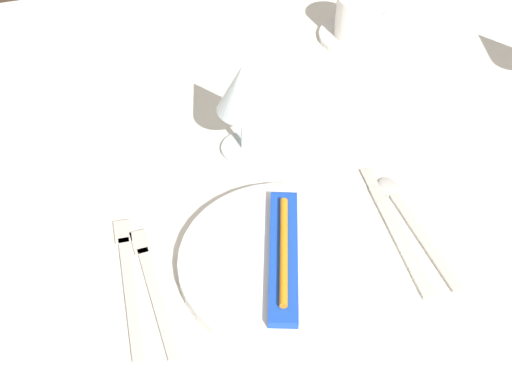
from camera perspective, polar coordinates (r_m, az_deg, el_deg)
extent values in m
cube|color=silver|center=(1.05, -1.30, 2.05)|extent=(1.80, 1.10, 0.04)
cube|color=silver|center=(1.54, -6.74, 12.92)|extent=(1.80, 0.01, 0.18)
cylinder|color=brown|center=(1.89, 19.31, 7.74)|extent=(0.07, 0.07, 0.70)
cylinder|color=white|center=(0.90, 2.14, -5.83)|extent=(0.27, 0.27, 0.02)
cube|color=blue|center=(0.88, 2.17, -5.23)|extent=(0.10, 0.21, 0.01)
cylinder|color=orange|center=(0.87, 2.19, -4.79)|extent=(0.06, 0.16, 0.01)
cube|color=beige|center=(0.88, -8.10, -8.87)|extent=(0.02, 0.17, 0.00)
cube|color=beige|center=(0.94, -9.48, -4.13)|extent=(0.02, 0.04, 0.00)
cube|color=beige|center=(0.89, -10.26, -8.41)|extent=(0.02, 0.19, 0.00)
cube|color=beige|center=(0.95, -10.90, -3.27)|extent=(0.02, 0.04, 0.00)
cube|color=beige|center=(0.95, 11.78, -3.78)|extent=(0.03, 0.20, 0.00)
cube|color=beige|center=(1.01, 9.48, 0.83)|extent=(0.02, 0.06, 0.00)
cube|color=beige|center=(0.95, 13.56, -3.74)|extent=(0.02, 0.18, 0.00)
ellipsoid|color=beige|center=(1.01, 10.84, 0.40)|extent=(0.03, 0.04, 0.01)
cylinder|color=white|center=(1.30, 8.10, 12.58)|extent=(0.13, 0.13, 0.01)
cylinder|color=white|center=(1.27, 8.30, 14.16)|extent=(0.08, 0.08, 0.07)
torus|color=white|center=(1.29, 9.94, 14.49)|extent=(0.05, 0.01, 0.05)
cylinder|color=silver|center=(1.05, -0.99, 3.61)|extent=(0.07, 0.07, 0.01)
cylinder|color=silver|center=(1.02, -1.01, 5.25)|extent=(0.01, 0.01, 0.07)
cone|color=silver|center=(0.98, -1.07, 8.59)|extent=(0.08, 0.08, 0.08)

